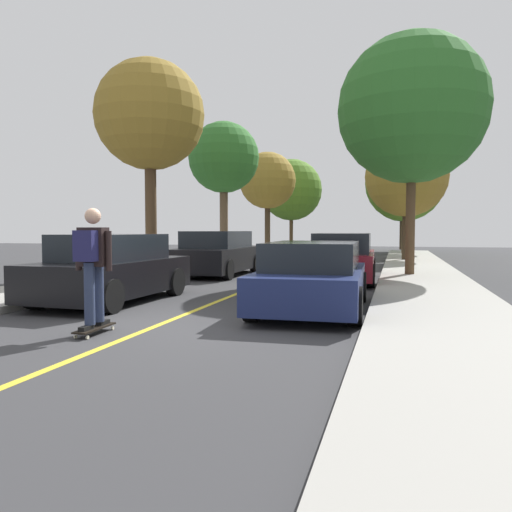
% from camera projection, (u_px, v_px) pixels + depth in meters
% --- Properties ---
extents(ground, '(80.00, 80.00, 0.00)m').
position_uv_depth(ground, '(161.00, 324.00, 8.00)').
color(ground, '#353538').
extents(sidewalk_right, '(2.51, 56.00, 0.14)m').
position_uv_depth(sidewalk_right, '(456.00, 336.00, 6.78)').
color(sidewalk_right, '#9E9B93').
rests_on(sidewalk_right, ground).
extents(center_line, '(0.12, 39.20, 0.01)m').
position_uv_depth(center_line, '(237.00, 294.00, 11.85)').
color(center_line, gold).
rests_on(center_line, ground).
extents(parked_car_left_nearest, '(1.94, 4.07, 1.44)m').
position_uv_depth(parked_car_left_nearest, '(111.00, 269.00, 10.48)').
color(parked_car_left_nearest, black).
rests_on(parked_car_left_nearest, ground).
extents(parked_car_left_near, '(1.99, 4.39, 1.49)m').
position_uv_depth(parked_car_left_near, '(217.00, 254.00, 16.69)').
color(parked_car_left_near, black).
rests_on(parked_car_left_near, ground).
extents(parked_car_right_nearest, '(2.04, 4.19, 1.30)m').
position_uv_depth(parked_car_right_nearest, '(313.00, 277.00, 9.34)').
color(parked_car_right_nearest, navy).
rests_on(parked_car_right_nearest, ground).
extents(parked_car_right_near, '(1.97, 4.60, 1.43)m').
position_uv_depth(parked_car_right_near, '(343.00, 258.00, 14.66)').
color(parked_car_right_near, maroon).
rests_on(parked_car_right_near, ground).
extents(street_tree_left_nearest, '(3.54, 3.54, 6.88)m').
position_uv_depth(street_tree_left_nearest, '(150.00, 116.00, 15.98)').
color(street_tree_left_nearest, '#4C3823').
rests_on(street_tree_left_nearest, sidewalk_left).
extents(street_tree_left_near, '(3.27, 3.27, 6.37)m').
position_uv_depth(street_tree_left_near, '(224.00, 158.00, 22.82)').
color(street_tree_left_near, brown).
rests_on(street_tree_left_near, sidewalk_left).
extents(street_tree_left_far, '(3.50, 3.50, 6.20)m').
position_uv_depth(street_tree_left_far, '(268.00, 181.00, 30.60)').
color(street_tree_left_far, '#3D2D1E').
rests_on(street_tree_left_far, sidewalk_left).
extents(street_tree_left_farthest, '(4.64, 4.64, 6.75)m').
position_uv_depth(street_tree_left_farthest, '(291.00, 190.00, 37.55)').
color(street_tree_left_farthest, '#4C3823').
rests_on(street_tree_left_farthest, sidewalk_left).
extents(street_tree_right_nearest, '(4.60, 4.60, 7.44)m').
position_uv_depth(street_tree_right_nearest, '(412.00, 109.00, 15.33)').
color(street_tree_right_nearest, '#4C3823').
rests_on(street_tree_right_nearest, sidewalk_right).
extents(street_tree_right_near, '(3.84, 3.84, 5.84)m').
position_uv_depth(street_tree_right_near, '(406.00, 176.00, 23.17)').
color(street_tree_right_near, '#3D2D1E').
rests_on(street_tree_right_near, sidewalk_right).
extents(street_tree_right_far, '(4.56, 4.56, 6.46)m').
position_uv_depth(street_tree_right_far, '(404.00, 183.00, 29.09)').
color(street_tree_right_far, brown).
rests_on(street_tree_right_far, sidewalk_right).
extents(street_tree_right_farthest, '(4.66, 4.66, 6.64)m').
position_uv_depth(street_tree_right_farthest, '(403.00, 189.00, 34.90)').
color(street_tree_right_farthest, '#3D2D1E').
rests_on(street_tree_right_farthest, sidewalk_right).
extents(fire_hydrant, '(0.20, 0.20, 0.70)m').
position_uv_depth(fire_hydrant, '(99.00, 271.00, 12.62)').
color(fire_hydrant, '#B2140F').
rests_on(fire_hydrant, sidewalk_left).
extents(skateboard, '(0.25, 0.85, 0.10)m').
position_uv_depth(skateboard, '(95.00, 328.00, 7.25)').
color(skateboard, black).
rests_on(skateboard, ground).
extents(skateboarder, '(0.58, 0.70, 1.74)m').
position_uv_depth(skateboarder, '(92.00, 259.00, 7.16)').
color(skateboarder, black).
rests_on(skateboarder, skateboard).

